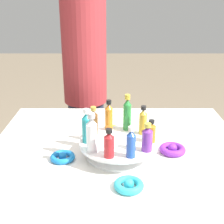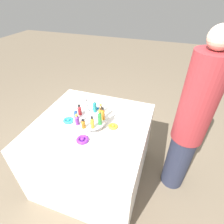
{
  "view_description": "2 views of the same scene",
  "coord_description": "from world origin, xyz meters",
  "px_view_note": "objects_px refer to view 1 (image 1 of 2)",
  "views": [
    {
      "loc": [
        -0.03,
        -1.04,
        1.31
      ],
      "look_at": [
        -0.03,
        0.11,
        0.86
      ],
      "focal_mm": 50.0,
      "sensor_mm": 36.0,
      "label": 1
    },
    {
      "loc": [
        1.07,
        0.58,
        1.76
      ],
      "look_at": [
        -0.04,
        0.19,
        0.88
      ],
      "focal_mm": 28.0,
      "sensor_mm": 36.0,
      "label": 2
    }
  ],
  "objects_px": {
    "bottle_brown": "(94,122)",
    "bottle_teal": "(87,127)",
    "bottle_red": "(109,144)",
    "bottle_gold": "(143,121)",
    "bottle_orange": "(109,116)",
    "ribbon_bow_blue": "(63,157)",
    "display_stand": "(119,148)",
    "bottle_amber": "(151,132)",
    "bottle_clear": "(92,134)",
    "ribbon_bow_teal": "(129,185)",
    "bottle_purple": "(147,138)",
    "person_figure": "(85,80)",
    "bottle_green": "(127,114)",
    "ribbon_bow_gold": "(112,130)",
    "bottle_blue": "(131,143)",
    "ribbon_bow_purple": "(173,149)"
  },
  "relations": [
    {
      "from": "display_stand",
      "to": "bottle_brown",
      "type": "height_order",
      "value": "bottle_brown"
    },
    {
      "from": "bottle_brown",
      "to": "ribbon_bow_blue",
      "type": "relative_size",
      "value": 1.23
    },
    {
      "from": "ribbon_bow_blue",
      "to": "ribbon_bow_gold",
      "type": "bearing_deg",
      "value": 52.6
    },
    {
      "from": "bottle_teal",
      "to": "ribbon_bow_blue",
      "type": "distance_m",
      "value": 0.14
    },
    {
      "from": "bottle_orange",
      "to": "display_stand",
      "type": "bearing_deg",
      "value": -71.31
    },
    {
      "from": "bottle_blue",
      "to": "ribbon_bow_gold",
      "type": "height_order",
      "value": "bottle_blue"
    },
    {
      "from": "bottle_teal",
      "to": "bottle_gold",
      "type": "relative_size",
      "value": 1.13
    },
    {
      "from": "bottle_teal",
      "to": "bottle_orange",
      "type": "bearing_deg",
      "value": 54.69
    },
    {
      "from": "bottle_amber",
      "to": "ribbon_bow_gold",
      "type": "distance_m",
      "value": 0.27
    },
    {
      "from": "bottle_gold",
      "to": "ribbon_bow_gold",
      "type": "height_order",
      "value": "bottle_gold"
    },
    {
      "from": "bottle_red",
      "to": "bottle_gold",
      "type": "distance_m",
      "value": 0.22
    },
    {
      "from": "ribbon_bow_gold",
      "to": "ribbon_bow_blue",
      "type": "height_order",
      "value": "ribbon_bow_gold"
    },
    {
      "from": "bottle_teal",
      "to": "bottle_green",
      "type": "relative_size",
      "value": 0.88
    },
    {
      "from": "bottle_gold",
      "to": "person_figure",
      "type": "relative_size",
      "value": 0.07
    },
    {
      "from": "bottle_blue",
      "to": "ribbon_bow_blue",
      "type": "xyz_separation_m",
      "value": [
        -0.25,
        0.08,
        -0.1
      ]
    },
    {
      "from": "display_stand",
      "to": "bottle_teal",
      "type": "height_order",
      "value": "bottle_teal"
    },
    {
      "from": "bottle_clear",
      "to": "ribbon_bow_teal",
      "type": "relative_size",
      "value": 1.47
    },
    {
      "from": "bottle_purple",
      "to": "ribbon_bow_gold",
      "type": "relative_size",
      "value": 1.23
    },
    {
      "from": "bottle_brown",
      "to": "bottle_amber",
      "type": "distance_m",
      "value": 0.23
    },
    {
      "from": "bottle_brown",
      "to": "bottle_teal",
      "type": "distance_m",
      "value": 0.07
    },
    {
      "from": "ribbon_bow_teal",
      "to": "ribbon_bow_blue",
      "type": "distance_m",
      "value": 0.3
    },
    {
      "from": "bottle_teal",
      "to": "bottle_amber",
      "type": "distance_m",
      "value": 0.24
    },
    {
      "from": "bottle_clear",
      "to": "ribbon_bow_teal",
      "type": "distance_m",
      "value": 0.22
    },
    {
      "from": "display_stand",
      "to": "ribbon_bow_purple",
      "type": "relative_size",
      "value": 2.87
    },
    {
      "from": "bottle_teal",
      "to": "bottle_green",
      "type": "height_order",
      "value": "bottle_green"
    },
    {
      "from": "bottle_blue",
      "to": "bottle_amber",
      "type": "bearing_deg",
      "value": 54.69
    },
    {
      "from": "bottle_orange",
      "to": "person_figure",
      "type": "xyz_separation_m",
      "value": [
        -0.15,
        0.72,
        -0.05
      ]
    },
    {
      "from": "bottle_red",
      "to": "bottle_gold",
      "type": "xyz_separation_m",
      "value": [
        0.13,
        0.18,
        0.01
      ]
    },
    {
      "from": "bottle_clear",
      "to": "bottle_red",
      "type": "height_order",
      "value": "bottle_clear"
    },
    {
      "from": "bottle_amber",
      "to": "person_figure",
      "type": "xyz_separation_m",
      "value": [
        -0.31,
        0.83,
        -0.03
      ]
    },
    {
      "from": "bottle_teal",
      "to": "bottle_purple",
      "type": "height_order",
      "value": "bottle_teal"
    },
    {
      "from": "bottle_blue",
      "to": "person_figure",
      "type": "xyz_separation_m",
      "value": [
        -0.23,
        0.95,
        -0.04
      ]
    },
    {
      "from": "bottle_red",
      "to": "ribbon_bow_purple",
      "type": "relative_size",
      "value": 1.01
    },
    {
      "from": "display_stand",
      "to": "ribbon_bow_gold",
      "type": "distance_m",
      "value": 0.21
    },
    {
      "from": "ribbon_bow_teal",
      "to": "bottle_teal",
      "type": "bearing_deg",
      "value": 125.27
    },
    {
      "from": "display_stand",
      "to": "ribbon_bow_teal",
      "type": "distance_m",
      "value": 0.21
    },
    {
      "from": "bottle_clear",
      "to": "person_figure",
      "type": "relative_size",
      "value": 0.09
    },
    {
      "from": "bottle_orange",
      "to": "ribbon_bow_blue",
      "type": "bearing_deg",
      "value": -140.56
    },
    {
      "from": "ribbon_bow_gold",
      "to": "bottle_amber",
      "type": "bearing_deg",
      "value": -54.73
    },
    {
      "from": "bottle_clear",
      "to": "bottle_green",
      "type": "distance_m",
      "value": 0.22
    },
    {
      "from": "ribbon_bow_teal",
      "to": "bottle_amber",
      "type": "bearing_deg",
      "value": 66.6
    },
    {
      "from": "display_stand",
      "to": "bottle_purple",
      "type": "distance_m",
      "value": 0.14
    },
    {
      "from": "person_figure",
      "to": "bottle_green",
      "type": "bearing_deg",
      "value": 4.5
    },
    {
      "from": "bottle_clear",
      "to": "bottle_orange",
      "type": "bearing_deg",
      "value": 72.69
    },
    {
      "from": "ribbon_bow_teal",
      "to": "ribbon_bow_gold",
      "type": "bearing_deg",
      "value": 97.6
    },
    {
      "from": "bottle_gold",
      "to": "ribbon_bow_blue",
      "type": "bearing_deg",
      "value": -161.99
    },
    {
      "from": "bottle_purple",
      "to": "bottle_brown",
      "type": "bearing_deg",
      "value": 144.69
    },
    {
      "from": "bottle_gold",
      "to": "bottle_orange",
      "type": "xyz_separation_m",
      "value": [
        -0.13,
        0.04,
        0.0
      ]
    },
    {
      "from": "display_stand",
      "to": "person_figure",
      "type": "height_order",
      "value": "person_figure"
    },
    {
      "from": "person_figure",
      "to": "bottle_teal",
      "type": "bearing_deg",
      "value": -7.89
    }
  ]
}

